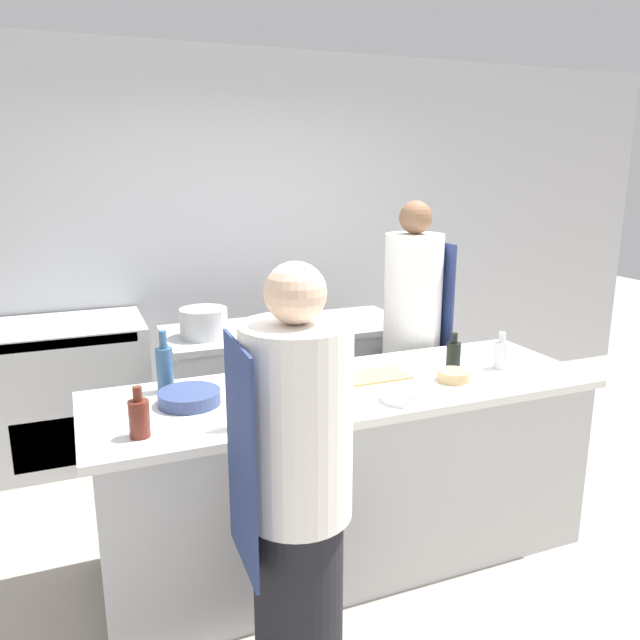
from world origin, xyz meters
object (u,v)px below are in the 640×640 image
(bottle_vinegar, at_px, (453,354))
(bowl_prep_small, at_px, (401,395))
(bottle_cooking_oil, at_px, (501,354))
(bottle_wine, at_px, (165,368))
(bowl_mixing_large, at_px, (189,397))
(cup, at_px, (278,376))
(stockpot, at_px, (204,323))
(oven_range, at_px, (74,391))
(bottle_sauce, at_px, (293,390))
(chef_at_stove, at_px, (412,343))
(bottle_water, at_px, (139,417))
(bowl_ceramic_blue, at_px, (316,363))
(bowl_wooden_salad, at_px, (454,376))
(bottle_olive_oil, at_px, (237,404))
(chef_at_prep_near, at_px, (296,497))

(bottle_vinegar, distance_m, bowl_prep_small, 0.59)
(bowl_prep_small, bearing_deg, bottle_cooking_oil, 16.84)
(bottle_wine, bearing_deg, bowl_mixing_large, -70.01)
(cup, distance_m, stockpot, 1.00)
(bottle_vinegar, relative_size, cup, 2.06)
(oven_range, xyz_separation_m, bowl_prep_small, (1.40, -1.99, 0.47))
(bottle_cooking_oil, height_order, bowl_prep_small, bottle_cooking_oil)
(bottle_sauce, xyz_separation_m, cup, (0.04, 0.32, -0.05))
(bottle_sauce, bearing_deg, chef_at_stove, 36.89)
(chef_at_stove, relative_size, bottle_water, 8.39)
(bowl_ceramic_blue, distance_m, stockpot, 0.96)
(bowl_wooden_salad, bearing_deg, chef_at_stove, 74.62)
(bottle_cooking_oil, distance_m, bowl_ceramic_blue, 0.98)
(chef_at_stove, xyz_separation_m, bottle_water, (-1.73, -0.86, 0.11))
(oven_range, distance_m, bottle_water, 2.02)
(bowl_mixing_large, bearing_deg, bottle_sauce, -27.62)
(bowl_prep_small, distance_m, bowl_ceramic_blue, 0.58)
(bottle_vinegar, bearing_deg, bowl_ceramic_blue, 161.78)
(cup, bearing_deg, bottle_cooking_oil, -10.42)
(bowl_mixing_large, bearing_deg, chef_at_stove, 21.52)
(bottle_olive_oil, xyz_separation_m, bottle_water, (-0.38, 0.07, -0.02))
(bowl_mixing_large, height_order, bowl_wooden_salad, bowl_mixing_large)
(bowl_prep_small, distance_m, stockpot, 1.54)
(bottle_water, bearing_deg, oven_range, 97.34)
(chef_at_stove, relative_size, bottle_cooking_oil, 8.95)
(bottle_cooking_oil, distance_m, bowl_wooden_salad, 0.36)
(cup, bearing_deg, bottle_olive_oil, -125.78)
(bottle_cooking_oil, bearing_deg, bottle_water, -174.86)
(bottle_cooking_oil, xyz_separation_m, bowl_prep_small, (-0.72, -0.22, -0.05))
(chef_at_prep_near, relative_size, bowl_ceramic_blue, 10.13)
(bottle_olive_oil, height_order, bowl_mixing_large, bottle_olive_oil)
(bottle_vinegar, bearing_deg, stockpot, 134.96)
(bottle_cooking_oil, height_order, bowl_mixing_large, bottle_cooking_oil)
(bottle_sauce, bearing_deg, bottle_vinegar, 12.25)
(bottle_olive_oil, xyz_separation_m, bottle_cooking_oil, (1.49, 0.23, -0.03))
(bottle_vinegar, relative_size, bottle_cooking_oil, 0.97)
(bottle_vinegar, bearing_deg, bottle_water, -170.68)
(bottle_cooking_oil, bearing_deg, stockpot, 137.85)
(bowl_ceramic_blue, bearing_deg, chef_at_prep_near, -115.19)
(bowl_prep_small, bearing_deg, bottle_vinegar, 32.95)
(bottle_sauce, distance_m, bowl_mixing_large, 0.47)
(bottle_sauce, relative_size, bottle_water, 1.01)
(bowl_prep_small, relative_size, bowl_wooden_salad, 1.15)
(oven_range, xyz_separation_m, stockpot, (0.79, -0.57, 0.53))
(bottle_olive_oil, distance_m, bottle_sauce, 0.31)
(chef_at_stove, relative_size, stockpot, 5.95)
(bottle_cooking_oil, bearing_deg, bowl_mixing_large, 176.23)
(bowl_mixing_large, bearing_deg, stockpot, 74.83)
(bottle_wine, xyz_separation_m, stockpot, (0.37, 0.89, -0.03))
(bottle_water, distance_m, stockpot, 1.47)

